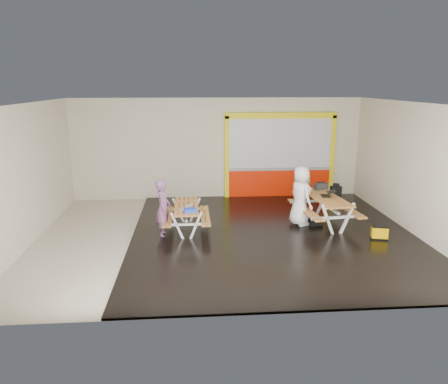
{
  "coord_description": "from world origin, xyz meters",
  "views": [
    {
      "loc": [
        -0.89,
        -10.68,
        3.99
      ],
      "look_at": [
        0.0,
        0.9,
        1.0
      ],
      "focal_mm": 34.14,
      "sensor_mm": 36.0,
      "label": 1
    }
  ],
  "objects": [
    {
      "name": "laptop_left",
      "position": [
        -1.06,
        0.15,
        0.79
      ],
      "size": [
        0.38,
        0.36,
        0.14
      ],
      "color": "silver",
      "rests_on": "picnic_table_left"
    },
    {
      "name": "fluke_bag",
      "position": [
        3.94,
        -0.6,
        0.22
      ],
      "size": [
        0.47,
        0.36,
        0.36
      ],
      "color": "black",
      "rests_on": "deck"
    },
    {
      "name": "deck",
      "position": [
        1.25,
        0.0,
        0.03
      ],
      "size": [
        7.5,
        7.98,
        0.05
      ],
      "primitive_type": "cube",
      "color": "black",
      "rests_on": "room"
    },
    {
      "name": "room",
      "position": [
        0.0,
        0.0,
        1.75
      ],
      "size": [
        10.02,
        8.02,
        3.52
      ],
      "color": "beige",
      "rests_on": "ground"
    },
    {
      "name": "blue_pouch",
      "position": [
        -0.96,
        -0.1,
        0.78
      ],
      "size": [
        0.33,
        0.25,
        0.09
      ],
      "primitive_type": "cube",
      "rotation": [
        0.0,
        0.0,
        0.15
      ],
      "color": "blue",
      "rests_on": "picnic_table_left"
    },
    {
      "name": "backpack",
      "position": [
        3.43,
        1.46,
        0.79
      ],
      "size": [
        0.32,
        0.22,
        0.51
      ],
      "color": "black",
      "rests_on": "picnic_table_right"
    },
    {
      "name": "toolbox",
      "position": [
        2.98,
        1.52,
        0.96
      ],
      "size": [
        0.45,
        0.32,
        0.24
      ],
      "color": "black",
      "rests_on": "picnic_table_right"
    },
    {
      "name": "picnic_table_left",
      "position": [
        -1.06,
        0.5,
        0.57
      ],
      "size": [
        1.27,
        1.85,
        0.74
      ],
      "color": "#BF7B36",
      "rests_on": "deck"
    },
    {
      "name": "dark_case",
      "position": [
        2.59,
        0.64,
        0.12
      ],
      "size": [
        0.41,
        0.33,
        0.14
      ],
      "primitive_type": "cube",
      "rotation": [
        0.0,
        0.0,
        0.1
      ],
      "color": "black",
      "rests_on": "deck"
    },
    {
      "name": "kiosk",
      "position": [
        2.2,
        3.93,
        1.44
      ],
      "size": [
        3.88,
        0.16,
        3.0
      ],
      "color": "red",
      "rests_on": "room"
    },
    {
      "name": "person_right",
      "position": [
        2.15,
        0.68,
        0.9
      ],
      "size": [
        0.79,
        0.96,
        1.69
      ],
      "primitive_type": "imported",
      "rotation": [
        0.0,
        0.0,
        1.93
      ],
      "color": "white",
      "rests_on": "deck"
    },
    {
      "name": "picnic_table_right",
      "position": [
        2.87,
        0.69,
        0.66
      ],
      "size": [
        1.71,
        2.32,
        0.87
      ],
      "color": "#BF7B36",
      "rests_on": "deck"
    },
    {
      "name": "laptop_right",
      "position": [
        2.94,
        0.73,
        0.92
      ],
      "size": [
        0.44,
        0.4,
        0.17
      ],
      "color": "black",
      "rests_on": "picnic_table_right"
    },
    {
      "name": "person_left",
      "position": [
        -1.67,
        0.16,
        0.78
      ],
      "size": [
        0.39,
        0.58,
        1.57
      ],
      "primitive_type": "imported",
      "rotation": [
        0.0,
        0.0,
        1.55
      ],
      "color": "#80507A",
      "rests_on": "deck"
    }
  ]
}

